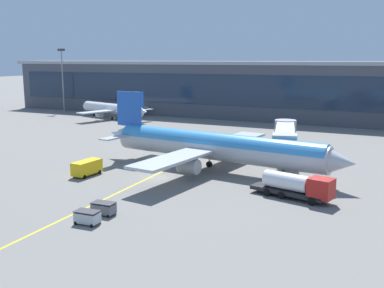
# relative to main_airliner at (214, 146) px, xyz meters

# --- Properties ---
(ground_plane) EXTENTS (700.00, 700.00, 0.00)m
(ground_plane) POSITION_rel_main_airliner_xyz_m (-5.98, -7.47, -4.05)
(ground_plane) COLOR slate
(apron_lead_in_line) EXTENTS (3.04, 79.96, 0.01)m
(apron_lead_in_line) POSITION_rel_main_airliner_xyz_m (-7.15, -5.47, -4.04)
(apron_lead_in_line) COLOR yellow
(apron_lead_in_line) RESTS_ON ground_plane
(terminal_building) EXTENTS (213.89, 18.80, 16.97)m
(terminal_building) POSITION_rel_main_airliner_xyz_m (4.35, 66.92, 4.46)
(terminal_building) COLOR #424751
(terminal_building) RESTS_ON ground_plane
(main_airliner) EXTENTS (43.97, 34.91, 12.02)m
(main_airliner) POSITION_rel_main_airliner_xyz_m (0.00, 0.00, 0.00)
(main_airliner) COLOR #B2B7BC
(main_airliner) RESTS_ON ground_plane
(jet_bridge) EXTENTS (7.89, 19.16, 6.74)m
(jet_bridge) POSITION_rel_main_airliner_xyz_m (9.06, 8.98, 0.97)
(jet_bridge) COLOR #B2B7BC
(jet_bridge) RESTS_ON ground_plane
(fuel_tanker) EXTENTS (11.09, 4.83, 3.25)m
(fuel_tanker) POSITION_rel_main_airliner_xyz_m (15.36, -8.94, -2.30)
(fuel_tanker) COLOR #232326
(fuel_tanker) RESTS_ON ground_plane
(crew_van) EXTENTS (2.31, 5.08, 2.30)m
(crew_van) POSITION_rel_main_airliner_xyz_m (-16.39, -11.01, -2.73)
(crew_van) COLOR yellow
(crew_van) RESTS_ON ground_plane
(baggage_cart_0) EXTENTS (2.75, 1.78, 1.48)m
(baggage_cart_0) POSITION_rel_main_airliner_xyz_m (-2.94, -27.77, -3.27)
(baggage_cart_0) COLOR #B2B7BC
(baggage_cart_0) RESTS_ON ground_plane
(baggage_cart_1) EXTENTS (2.75, 1.78, 1.48)m
(baggage_cart_1) POSITION_rel_main_airliner_xyz_m (-3.16, -24.58, -3.27)
(baggage_cart_1) COLOR #595B60
(baggage_cart_1) RESTS_ON ground_plane
(commuter_jet_near) EXTENTS (30.36, 24.33, 8.69)m
(commuter_jet_near) POSITION_rel_main_airliner_xyz_m (-52.80, 46.09, -1.00)
(commuter_jet_near) COLOR silver
(commuter_jet_near) RESTS_ON ground_plane
(apron_light_mast_1) EXTENTS (2.80, 0.50, 21.08)m
(apron_light_mast_1) POSITION_rel_main_airliner_xyz_m (-79.37, 54.96, 8.43)
(apron_light_mast_1) COLOR gray
(apron_light_mast_1) RESTS_ON ground_plane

